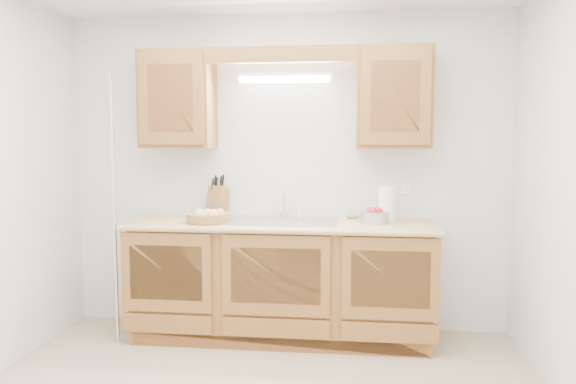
# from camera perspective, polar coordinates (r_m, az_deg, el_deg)

# --- Properties ---
(room) EXTENTS (3.52, 3.50, 2.50)m
(room) POSITION_cam_1_polar(r_m,az_deg,el_deg) (3.02, -3.63, 0.19)
(room) COLOR tan
(room) RESTS_ON ground
(base_cabinets) EXTENTS (2.20, 0.60, 0.86)m
(base_cabinets) POSITION_cam_1_polar(r_m,az_deg,el_deg) (4.33, -0.68, -9.05)
(base_cabinets) COLOR brown
(base_cabinets) RESTS_ON ground
(countertop) EXTENTS (2.30, 0.63, 0.04)m
(countertop) POSITION_cam_1_polar(r_m,az_deg,el_deg) (4.23, -0.71, -3.32)
(countertop) COLOR tan
(countertop) RESTS_ON base_cabinets
(upper_cabinet_left) EXTENTS (0.55, 0.33, 0.75)m
(upper_cabinet_left) POSITION_cam_1_polar(r_m,az_deg,el_deg) (4.52, -11.11, 9.16)
(upper_cabinet_left) COLOR brown
(upper_cabinet_left) RESTS_ON room
(upper_cabinet_right) EXTENTS (0.55, 0.33, 0.75)m
(upper_cabinet_right) POSITION_cam_1_polar(r_m,az_deg,el_deg) (4.32, 10.68, 9.34)
(upper_cabinet_right) COLOR brown
(upper_cabinet_right) RESTS_ON room
(valance) EXTENTS (2.20, 0.05, 0.12)m
(valance) POSITION_cam_1_polar(r_m,az_deg,el_deg) (4.23, -0.73, 13.81)
(valance) COLOR brown
(valance) RESTS_ON room
(fluorescent_fixture) EXTENTS (0.76, 0.08, 0.08)m
(fluorescent_fixture) POSITION_cam_1_polar(r_m,az_deg,el_deg) (4.44, -0.34, 11.56)
(fluorescent_fixture) COLOR white
(fluorescent_fixture) RESTS_ON room
(sink) EXTENTS (0.84, 0.46, 0.36)m
(sink) POSITION_cam_1_polar(r_m,az_deg,el_deg) (4.26, -0.67, -3.97)
(sink) COLOR #9E9EA3
(sink) RESTS_ON countertop
(wire_shelf_pole) EXTENTS (0.03, 0.03, 2.00)m
(wire_shelf_pole) POSITION_cam_1_polar(r_m,az_deg,el_deg) (4.30, -17.24, -1.81)
(wire_shelf_pole) COLOR silver
(wire_shelf_pole) RESTS_ON ground
(outlet_plate) EXTENTS (0.08, 0.01, 0.12)m
(outlet_plate) POSITION_cam_1_polar(r_m,az_deg,el_deg) (4.49, 11.92, 0.54)
(outlet_plate) COLOR white
(outlet_plate) RESTS_ON room
(fruit_basket) EXTENTS (0.32, 0.32, 0.10)m
(fruit_basket) POSITION_cam_1_polar(r_m,az_deg,el_deg) (4.25, -8.11, -2.46)
(fruit_basket) COLOR olive
(fruit_basket) RESTS_ON countertop
(knife_block) EXTENTS (0.17, 0.22, 0.35)m
(knife_block) POSITION_cam_1_polar(r_m,az_deg,el_deg) (4.52, -7.17, -0.94)
(knife_block) COLOR brown
(knife_block) RESTS_ON countertop
(orange_canister) EXTENTS (0.08, 0.08, 0.22)m
(orange_canister) POSITION_cam_1_polar(r_m,az_deg,el_deg) (4.55, -7.07, -1.06)
(orange_canister) COLOR orange
(orange_canister) RESTS_ON countertop
(soap_bottle) EXTENTS (0.11, 0.11, 0.18)m
(soap_bottle) POSITION_cam_1_polar(r_m,az_deg,el_deg) (4.49, -7.27, -1.42)
(soap_bottle) COLOR #2451B5
(soap_bottle) RESTS_ON countertop
(sponge) EXTENTS (0.11, 0.09, 0.02)m
(sponge) POSITION_cam_1_polar(r_m,az_deg,el_deg) (4.44, 6.64, -2.57)
(sponge) COLOR #CC333F
(sponge) RESTS_ON countertop
(paper_towel) EXTENTS (0.15, 0.15, 0.32)m
(paper_towel) POSITION_cam_1_polar(r_m,az_deg,el_deg) (4.26, 10.05, -1.27)
(paper_towel) COLOR silver
(paper_towel) RESTS_ON countertop
(apple_bowl) EXTENTS (0.28, 0.28, 0.12)m
(apple_bowl) POSITION_cam_1_polar(r_m,az_deg,el_deg) (4.22, 8.73, -2.44)
(apple_bowl) COLOR silver
(apple_bowl) RESTS_ON countertop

